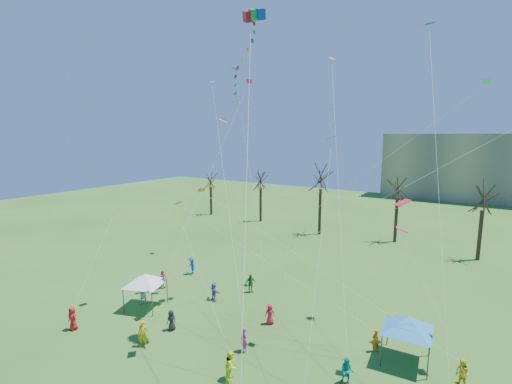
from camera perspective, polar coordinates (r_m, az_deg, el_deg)
The scene contains 6 objects.
bare_tree_row at distance 50.54m, azimuth 23.71°, elevation -0.45°, with size 69.60×8.11×10.65m.
big_box_kite at distance 24.12m, azimuth -2.17°, elevation 18.35°, with size 4.04×6.07×23.05m.
canopy_tent_white at distance 32.39m, azimuth -17.32°, elevation -13.14°, with size 3.80×3.80×3.01m.
canopy_tent_blue at distance 26.23m, azimuth 23.13°, elevation -18.77°, with size 4.12×4.12×3.09m.
festival_crowd at distance 27.51m, azimuth -2.16°, elevation -20.78°, with size 27.40×14.13×1.86m.
small_kites_aloft at distance 27.16m, azimuth 5.35°, elevation 6.27°, with size 31.12×18.85×31.06m.
Camera 1 is at (11.97, -13.88, 14.51)m, focal length 25.00 mm.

